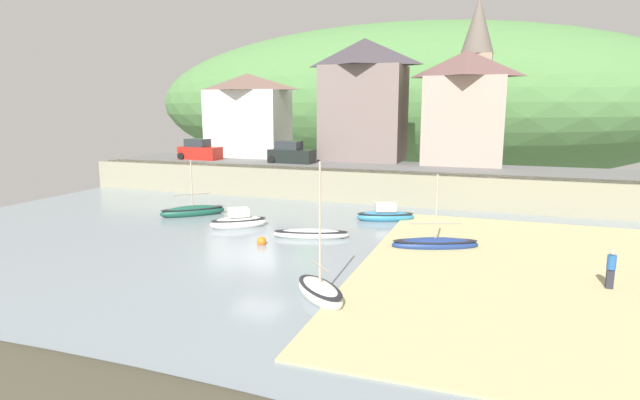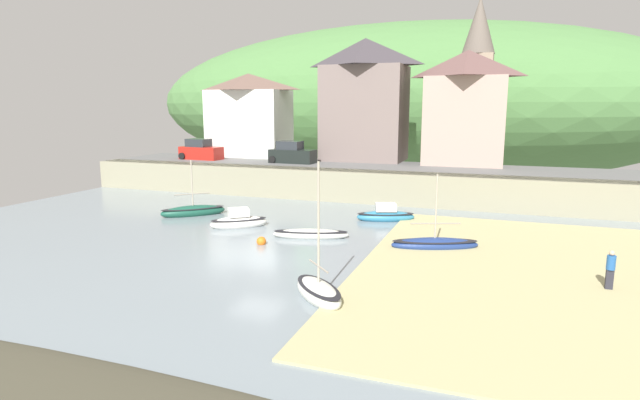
{
  "view_description": "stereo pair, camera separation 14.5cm",
  "coord_description": "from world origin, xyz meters",
  "px_view_note": "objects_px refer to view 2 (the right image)",
  "views": [
    {
      "loc": [
        10.88,
        -21.69,
        7.4
      ],
      "look_at": [
        0.72,
        7.15,
        1.8
      ],
      "focal_mm": 28.72,
      "sensor_mm": 36.0,
      "label": 1
    },
    {
      "loc": [
        11.02,
        -21.64,
        7.4
      ],
      "look_at": [
        0.72,
        7.15,
        1.8
      ],
      "focal_mm": 28.72,
      "sensor_mm": 36.0,
      "label": 2
    }
  ],
  "objects_px": {
    "sailboat_tall_mast": "(239,221)",
    "parked_car_near_slipway": "(201,151)",
    "waterfront_building_right": "(466,107)",
    "sailboat_white_hull": "(435,244)",
    "fishing_boat_green": "(193,211)",
    "waterfront_building_centre": "(365,99)",
    "waterfront_building_left": "(249,115)",
    "sailboat_blue_trim": "(311,234)",
    "church_with_spire": "(477,77)",
    "parked_car_by_wall": "(292,154)",
    "mooring_buoy": "(261,241)",
    "person_near_water": "(611,268)",
    "sailboat_nearest_shore": "(386,215)",
    "sailboat_far_left": "(318,291)"
  },
  "relations": [
    {
      "from": "waterfront_building_left",
      "to": "church_with_spire",
      "type": "height_order",
      "value": "church_with_spire"
    },
    {
      "from": "church_with_spire",
      "to": "mooring_buoy",
      "type": "height_order",
      "value": "church_with_spire"
    },
    {
      "from": "church_with_spire",
      "to": "person_near_water",
      "type": "height_order",
      "value": "church_with_spire"
    },
    {
      "from": "fishing_boat_green",
      "to": "parked_car_by_wall",
      "type": "bearing_deg",
      "value": 37.49
    },
    {
      "from": "waterfront_building_left",
      "to": "mooring_buoy",
      "type": "relative_size",
      "value": 15.53
    },
    {
      "from": "waterfront_building_centre",
      "to": "sailboat_tall_mast",
      "type": "height_order",
      "value": "waterfront_building_centre"
    },
    {
      "from": "waterfront_building_left",
      "to": "sailboat_nearest_shore",
      "type": "height_order",
      "value": "waterfront_building_left"
    },
    {
      "from": "fishing_boat_green",
      "to": "sailboat_tall_mast",
      "type": "bearing_deg",
      "value": -66.97
    },
    {
      "from": "parked_car_near_slipway",
      "to": "parked_car_by_wall",
      "type": "xyz_separation_m",
      "value": [
        9.5,
        0.0,
        0.0
      ]
    },
    {
      "from": "sailboat_tall_mast",
      "to": "sailboat_nearest_shore",
      "type": "distance_m",
      "value": 9.58
    },
    {
      "from": "waterfront_building_right",
      "to": "sailboat_blue_trim",
      "type": "xyz_separation_m",
      "value": [
        -6.84,
        -20.22,
        -7.16
      ]
    },
    {
      "from": "fishing_boat_green",
      "to": "person_near_water",
      "type": "distance_m",
      "value": 25.3
    },
    {
      "from": "fishing_boat_green",
      "to": "mooring_buoy",
      "type": "height_order",
      "value": "fishing_boat_green"
    },
    {
      "from": "sailboat_blue_trim",
      "to": "parked_car_by_wall",
      "type": "bearing_deg",
      "value": 100.5
    },
    {
      "from": "fishing_boat_green",
      "to": "sailboat_blue_trim",
      "type": "bearing_deg",
      "value": -60.2
    },
    {
      "from": "church_with_spire",
      "to": "parked_car_by_wall",
      "type": "relative_size",
      "value": 3.55
    },
    {
      "from": "fishing_boat_green",
      "to": "parked_car_near_slipway",
      "type": "bearing_deg",
      "value": 77.04
    },
    {
      "from": "sailboat_tall_mast",
      "to": "parked_car_by_wall",
      "type": "height_order",
      "value": "parked_car_by_wall"
    },
    {
      "from": "person_near_water",
      "to": "mooring_buoy",
      "type": "height_order",
      "value": "person_near_water"
    },
    {
      "from": "church_with_spire",
      "to": "sailboat_nearest_shore",
      "type": "distance_m",
      "value": 21.21
    },
    {
      "from": "sailboat_tall_mast",
      "to": "person_near_water",
      "type": "xyz_separation_m",
      "value": [
        19.63,
        -4.97,
        0.64
      ]
    },
    {
      "from": "waterfront_building_left",
      "to": "waterfront_building_centre",
      "type": "xyz_separation_m",
      "value": [
        12.01,
        0.0,
        1.47
      ]
    },
    {
      "from": "sailboat_blue_trim",
      "to": "parked_car_near_slipway",
      "type": "xyz_separation_m",
      "value": [
        -17.24,
        15.72,
        3.0
      ]
    },
    {
      "from": "sailboat_far_left",
      "to": "sailboat_nearest_shore",
      "type": "relative_size",
      "value": 1.39
    },
    {
      "from": "waterfront_building_right",
      "to": "parked_car_near_slipway",
      "type": "bearing_deg",
      "value": -169.41
    },
    {
      "from": "sailboat_nearest_shore",
      "to": "parked_car_near_slipway",
      "type": "relative_size",
      "value": 0.95
    },
    {
      "from": "waterfront_building_left",
      "to": "parked_car_by_wall",
      "type": "bearing_deg",
      "value": -34.54
    },
    {
      "from": "parked_car_by_wall",
      "to": "person_near_water",
      "type": "xyz_separation_m",
      "value": [
        22.21,
        -19.75,
        -2.22
      ]
    },
    {
      "from": "waterfront_building_right",
      "to": "sailboat_nearest_shore",
      "type": "distance_m",
      "value": 16.41
    },
    {
      "from": "waterfront_building_right",
      "to": "parked_car_by_wall",
      "type": "height_order",
      "value": "waterfront_building_right"
    },
    {
      "from": "sailboat_white_hull",
      "to": "sailboat_tall_mast",
      "type": "bearing_deg",
      "value": 155.33
    },
    {
      "from": "church_with_spire",
      "to": "sailboat_tall_mast",
      "type": "distance_m",
      "value": 28.17
    },
    {
      "from": "waterfront_building_right",
      "to": "sailboat_blue_trim",
      "type": "bearing_deg",
      "value": -108.68
    },
    {
      "from": "waterfront_building_right",
      "to": "parked_car_near_slipway",
      "type": "xyz_separation_m",
      "value": [
        -24.07,
        -4.5,
        -4.16
      ]
    },
    {
      "from": "sailboat_blue_trim",
      "to": "person_near_water",
      "type": "height_order",
      "value": "person_near_water"
    },
    {
      "from": "sailboat_white_hull",
      "to": "fishing_boat_green",
      "type": "height_order",
      "value": "sailboat_white_hull"
    },
    {
      "from": "sailboat_tall_mast",
      "to": "parked_car_near_slipway",
      "type": "height_order",
      "value": "parked_car_near_slipway"
    },
    {
      "from": "parked_car_by_wall",
      "to": "mooring_buoy",
      "type": "relative_size",
      "value": 7.89
    },
    {
      "from": "waterfront_building_left",
      "to": "parked_car_near_slipway",
      "type": "xyz_separation_m",
      "value": [
        -2.96,
        -4.5,
        -3.38
      ]
    },
    {
      "from": "sailboat_white_hull",
      "to": "fishing_boat_green",
      "type": "bearing_deg",
      "value": 149.67
    },
    {
      "from": "waterfront_building_left",
      "to": "sailboat_far_left",
      "type": "xyz_separation_m",
      "value": [
        17.92,
        -29.0,
        -6.29
      ]
    },
    {
      "from": "waterfront_building_centre",
      "to": "sailboat_far_left",
      "type": "distance_m",
      "value": 30.6
    },
    {
      "from": "church_with_spire",
      "to": "sailboat_blue_trim",
      "type": "relative_size",
      "value": 3.31
    },
    {
      "from": "sailboat_tall_mast",
      "to": "person_near_water",
      "type": "relative_size",
      "value": 2.2
    },
    {
      "from": "church_with_spire",
      "to": "sailboat_white_hull",
      "type": "xyz_separation_m",
      "value": [
        -0.38,
        -24.23,
        -9.81
      ]
    },
    {
      "from": "waterfront_building_left",
      "to": "sailboat_blue_trim",
      "type": "height_order",
      "value": "waterfront_building_left"
    },
    {
      "from": "sailboat_white_hull",
      "to": "sailboat_blue_trim",
      "type": "xyz_separation_m",
      "value": [
        -7.0,
        0.0,
        -0.05
      ]
    },
    {
      "from": "sailboat_white_hull",
      "to": "person_near_water",
      "type": "distance_m",
      "value": 8.52
    },
    {
      "from": "waterfront_building_centre",
      "to": "sailboat_tall_mast",
      "type": "bearing_deg",
      "value": -98.54
    },
    {
      "from": "fishing_boat_green",
      "to": "church_with_spire",
      "type": "bearing_deg",
      "value": 7.78
    }
  ]
}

